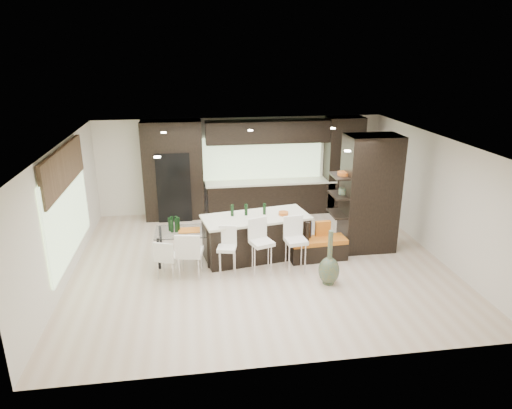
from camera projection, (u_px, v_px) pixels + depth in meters
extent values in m
plane|color=beige|center=(260.00, 262.00, 10.13)|extent=(8.00, 8.00, 0.00)
cube|color=white|center=(241.00, 165.00, 12.97)|extent=(8.00, 0.02, 2.70)
cube|color=white|center=(63.00, 214.00, 9.14)|extent=(0.02, 7.00, 2.70)
cube|color=white|center=(436.00, 196.00, 10.24)|extent=(0.02, 7.00, 2.70)
cube|color=white|center=(260.00, 142.00, 9.25)|extent=(8.00, 7.00, 0.02)
cube|color=#B2D199|center=(68.00, 211.00, 9.34)|extent=(0.04, 3.20, 1.90)
cube|color=#B2D199|center=(262.00, 158.00, 12.95)|extent=(3.40, 0.04, 1.20)
cube|color=brown|center=(63.00, 168.00, 9.05)|extent=(0.08, 3.00, 0.80)
cube|color=white|center=(258.00, 141.00, 9.49)|extent=(4.00, 3.00, 0.02)
cube|color=black|center=(260.00, 167.00, 12.73)|extent=(6.80, 0.68, 2.70)
cube|color=black|center=(174.00, 185.00, 12.48)|extent=(0.90, 0.68, 1.90)
cube|color=black|center=(370.00, 194.00, 10.42)|extent=(1.20, 0.80, 2.70)
cube|color=black|center=(256.00, 237.00, 10.24)|extent=(2.49, 1.41, 0.98)
cube|color=white|center=(227.00, 257.00, 9.43)|extent=(0.45, 0.45, 0.84)
cube|color=white|center=(262.00, 252.00, 9.48)|extent=(0.54, 0.54, 0.96)
cube|color=white|center=(296.00, 250.00, 9.58)|extent=(0.47, 0.47, 0.96)
cube|color=black|center=(318.00, 249.00, 10.21)|extent=(1.31, 0.57, 0.49)
cube|color=white|center=(190.00, 246.00, 10.11)|extent=(1.49, 0.85, 0.71)
cube|color=white|center=(190.00, 255.00, 9.37)|extent=(0.58, 0.58, 0.93)
cube|color=white|center=(168.00, 259.00, 9.38)|extent=(0.53, 0.53, 0.77)
cube|color=white|center=(236.00, 241.00, 10.23)|extent=(0.55, 0.55, 0.80)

